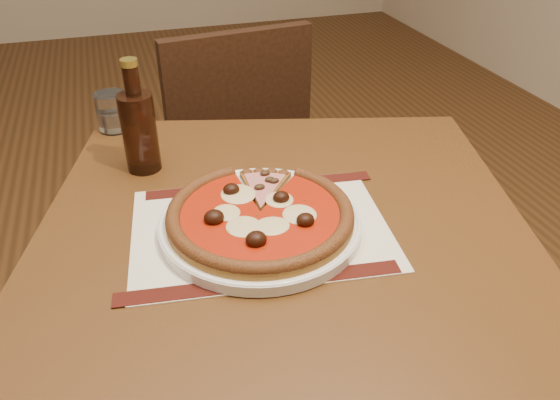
# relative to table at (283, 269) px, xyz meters

# --- Properties ---
(table) EXTENTS (0.99, 0.99, 0.75)m
(table) POSITION_rel_table_xyz_m (0.00, 0.00, 0.00)
(table) COLOR brown
(table) RESTS_ON ground
(chair_far) EXTENTS (0.46, 0.46, 0.88)m
(chair_far) POSITION_rel_table_xyz_m (0.07, 0.76, -0.15)
(chair_far) COLOR black
(chair_far) RESTS_ON ground
(placemat) EXTENTS (0.44, 0.34, 0.00)m
(placemat) POSITION_rel_table_xyz_m (-0.04, -0.01, 0.10)
(placemat) COLOR silver
(placemat) RESTS_ON table
(plate) EXTENTS (0.32, 0.32, 0.02)m
(plate) POSITION_rel_table_xyz_m (-0.04, -0.01, 0.11)
(plate) COLOR white
(plate) RESTS_ON placemat
(pizza) EXTENTS (0.30, 0.30, 0.04)m
(pizza) POSITION_rel_table_xyz_m (-0.04, -0.01, 0.13)
(pizza) COLOR olive
(pizza) RESTS_ON plate
(ham_slice) EXTENTS (0.09, 0.13, 0.02)m
(ham_slice) POSITION_rel_table_xyz_m (0.00, 0.07, 0.13)
(ham_slice) COLOR olive
(ham_slice) RESTS_ON plate
(water_glass) EXTENTS (0.08, 0.08, 0.08)m
(water_glass) POSITION_rel_table_xyz_m (-0.25, 0.44, 0.14)
(water_glass) COLOR white
(water_glass) RESTS_ON table
(bottle) EXTENTS (0.06, 0.06, 0.21)m
(bottle) POSITION_rel_table_xyz_m (-0.20, 0.25, 0.19)
(bottle) COLOR black
(bottle) RESTS_ON table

